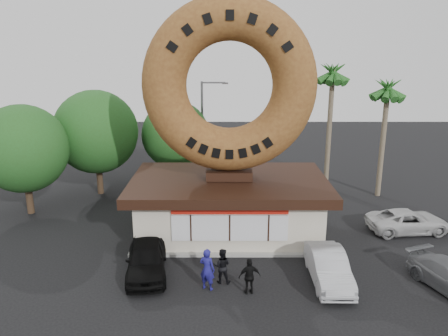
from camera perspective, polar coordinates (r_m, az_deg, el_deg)
ground at (r=20.77m, az=0.83°, el=-15.02°), size 90.00×90.00×0.00m
donut_shop at (r=25.43m, az=0.66°, el=-4.66°), size 11.20×7.20×3.80m
giant_donut at (r=23.96m, az=0.71°, el=10.72°), size 9.47×2.41×9.47m
tree_west at (r=32.76m, az=-16.37°, el=4.54°), size 6.00×6.00×7.65m
tree_mid at (r=33.72m, az=-6.32°, el=4.31°), size 5.20×5.20×6.63m
tree_far at (r=30.37m, az=-24.75°, el=2.29°), size 5.60×5.60×7.14m
palm_near at (r=32.87m, az=14.00°, el=11.39°), size 2.60×2.60×9.75m
palm_far at (r=32.54m, az=20.59°, el=9.18°), size 2.60×2.60×8.75m
street_lamp at (r=34.45m, az=-2.60°, el=5.41°), size 2.11×0.20×8.00m
person_left at (r=20.00m, az=-2.21°, el=-13.07°), size 0.85×0.72×1.97m
person_center at (r=20.56m, az=-0.28°, el=-12.67°), size 0.87×0.71×1.68m
person_right at (r=19.77m, az=3.36°, el=-13.94°), size 1.04×0.58×1.67m
car_black at (r=21.63m, az=-10.09°, el=-11.57°), size 2.46×4.82×1.57m
car_silver at (r=21.25m, az=13.49°, el=-12.46°), size 1.55×4.45×1.47m
car_white at (r=28.03m, az=22.91°, el=-6.41°), size 4.92×2.61×1.32m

